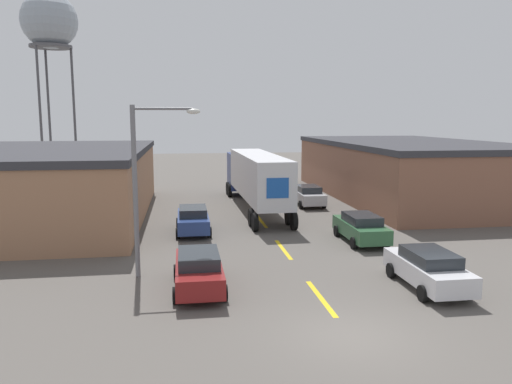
# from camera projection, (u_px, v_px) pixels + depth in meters

# --- Properties ---
(ground_plane) EXTENTS (160.00, 160.00, 0.00)m
(ground_plane) POSITION_uv_depth(u_px,v_px,m) (350.00, 336.00, 14.96)
(ground_plane) COLOR #56514C
(road_centerline) EXTENTS (0.20, 17.41, 0.01)m
(road_centerline) POSITION_uv_depth(u_px,v_px,m) (283.00, 249.00, 24.84)
(road_centerline) COLOR gold
(road_centerline) RESTS_ON ground_plane
(warehouse_left) EXTENTS (12.79, 21.03, 4.56)m
(warehouse_left) POSITION_uv_depth(u_px,v_px,m) (47.00, 183.00, 32.58)
(warehouse_left) COLOR #9E7051
(warehouse_left) RESTS_ON ground_plane
(warehouse_right) EXTENTS (12.39, 23.97, 4.63)m
(warehouse_right) POSITION_uv_depth(u_px,v_px,m) (407.00, 169.00, 41.25)
(warehouse_right) COLOR brown
(warehouse_right) RESTS_ON ground_plane
(semi_truck) EXTENTS (2.86, 16.33, 4.05)m
(semi_truck) POSITION_uv_depth(u_px,v_px,m) (254.00, 175.00, 35.71)
(semi_truck) COLOR navy
(semi_truck) RESTS_ON ground_plane
(parked_car_left_near) EXTENTS (1.94, 4.45, 1.50)m
(parked_car_left_near) POSITION_uv_depth(u_px,v_px,m) (199.00, 270.00, 18.92)
(parked_car_left_near) COLOR maroon
(parked_car_left_near) RESTS_ON ground_plane
(parked_car_right_mid) EXTENTS (1.94, 4.45, 1.50)m
(parked_car_right_mid) POSITION_uv_depth(u_px,v_px,m) (361.00, 227.00, 26.27)
(parked_car_right_mid) COLOR #2D5B38
(parked_car_right_mid) RESTS_ON ground_plane
(parked_car_right_far) EXTENTS (1.94, 4.45, 1.50)m
(parked_car_right_far) POSITION_uv_depth(u_px,v_px,m) (308.00, 195.00, 37.28)
(parked_car_right_far) COLOR #B2B2B7
(parked_car_right_far) RESTS_ON ground_plane
(parked_car_right_near) EXTENTS (1.94, 4.45, 1.50)m
(parked_car_right_near) POSITION_uv_depth(u_px,v_px,m) (428.00, 268.00, 19.11)
(parked_car_right_near) COLOR silver
(parked_car_right_near) RESTS_ON ground_plane
(parked_car_left_far) EXTENTS (1.94, 4.45, 1.50)m
(parked_car_left_far) POSITION_uv_depth(u_px,v_px,m) (193.00, 219.00, 28.39)
(parked_car_left_far) COLOR navy
(parked_car_left_far) RESTS_ON ground_plane
(water_tower) EXTENTS (6.27, 6.27, 20.57)m
(water_tower) POSITION_uv_depth(u_px,v_px,m) (49.00, 22.00, 56.47)
(water_tower) COLOR #47474C
(water_tower) RESTS_ON ground_plane
(street_lamp) EXTENTS (2.76, 0.32, 7.00)m
(street_lamp) POSITION_uv_depth(u_px,v_px,m) (144.00, 177.00, 20.04)
(street_lamp) COLOR slate
(street_lamp) RESTS_ON ground_plane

